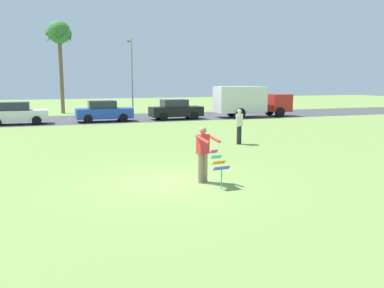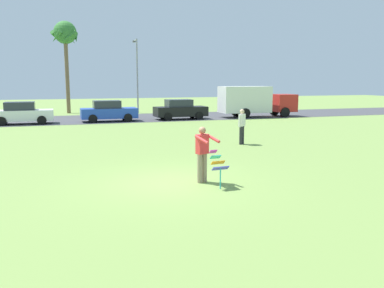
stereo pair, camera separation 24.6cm
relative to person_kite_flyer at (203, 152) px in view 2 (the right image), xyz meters
name	(u,v)px [view 2 (the right image)]	position (x,y,z in m)	size (l,w,h in m)	color
ground_plane	(170,182)	(-0.96, 0.32, -0.95)	(120.00, 120.00, 0.00)	olive
road_strip	(100,119)	(-0.96, 22.28, -0.95)	(120.00, 8.00, 0.01)	#424247
person_kite_flyer	(203,152)	(0.00, 0.00, 0.00)	(0.70, 0.76, 1.73)	gray
kite_held	(218,164)	(0.23, -0.69, -0.23)	(0.52, 0.66, 1.08)	#D83399
parked_car_white	(22,113)	(-6.66, 19.88, -0.18)	(4.21, 1.85, 1.60)	white
parked_car_blue	(109,111)	(-0.53, 19.88, -0.18)	(4.22, 1.88, 1.60)	#2347B7
parked_car_black	(180,110)	(5.18, 19.88, -0.18)	(4.26, 1.94, 1.60)	black
parked_truck_red_cab	(254,101)	(11.73, 19.88, 0.46)	(6.74, 2.21, 2.62)	#B2231E
palm_tree_right_near	(65,37)	(-3.23, 29.19, 6.22)	(2.58, 2.71, 8.60)	brown
streetlight_pole	(137,71)	(3.12, 27.41, 3.05)	(0.24, 1.65, 7.00)	#9E9EA3
person_walker_near	(242,125)	(4.38, 6.52, -0.02)	(0.46, 0.40, 1.73)	#26262B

